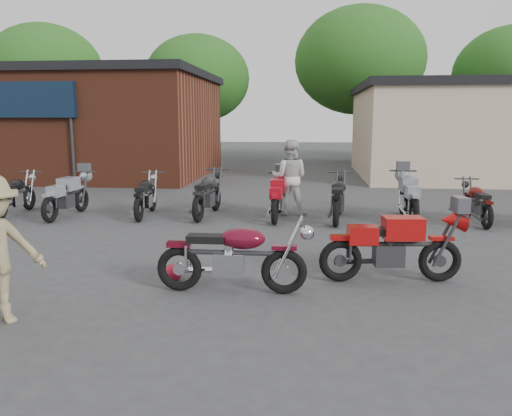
# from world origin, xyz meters

# --- Properties ---
(ground) EXTENTS (90.00, 90.00, 0.00)m
(ground) POSITION_xyz_m (0.00, 0.00, 0.00)
(ground) COLOR #38383B
(brick_building) EXTENTS (12.00, 8.00, 4.00)m
(brick_building) POSITION_xyz_m (-9.00, 14.00, 2.00)
(brick_building) COLOR brown
(brick_building) RESTS_ON ground
(stucco_building) EXTENTS (10.00, 8.00, 3.50)m
(stucco_building) POSITION_xyz_m (8.50, 15.00, 1.75)
(stucco_building) COLOR tan
(stucco_building) RESTS_ON ground
(tree_0) EXTENTS (6.56, 6.56, 8.20)m
(tree_0) POSITION_xyz_m (-14.00, 22.00, 4.10)
(tree_0) COLOR #1E5015
(tree_0) RESTS_ON ground
(tree_1) EXTENTS (5.92, 5.92, 7.40)m
(tree_1) POSITION_xyz_m (-5.00, 22.00, 3.70)
(tree_1) COLOR #1E5015
(tree_1) RESTS_ON ground
(tree_2) EXTENTS (7.04, 7.04, 8.80)m
(tree_2) POSITION_xyz_m (4.00, 22.00, 4.40)
(tree_2) COLOR #1E5015
(tree_2) RESTS_ON ground
(tree_3) EXTENTS (6.08, 6.08, 7.60)m
(tree_3) POSITION_xyz_m (12.00, 22.00, 3.80)
(tree_3) COLOR #1E5015
(tree_3) RESTS_ON ground
(vintage_motorcycle) EXTENTS (2.01, 0.69, 1.16)m
(vintage_motorcycle) POSITION_xyz_m (0.37, 0.01, 0.58)
(vintage_motorcycle) COLOR #5B0B1C
(vintage_motorcycle) RESTS_ON ground
(sportbike) EXTENTS (2.06, 0.87, 1.16)m
(sportbike) POSITION_xyz_m (2.61, 0.71, 0.58)
(sportbike) COLOR #B60F0F
(sportbike) RESTS_ON ground
(helmet) EXTENTS (0.31, 0.31, 0.25)m
(helmet) POSITION_xyz_m (-0.60, 0.42, 0.13)
(helmet) COLOR #B11228
(helmet) RESTS_ON ground
(person_light) EXTENTS (0.97, 0.79, 1.86)m
(person_light) POSITION_xyz_m (0.90, 5.77, 0.93)
(person_light) COLOR silver
(person_light) RESTS_ON ground
(row_bike_0) EXTENTS (0.74, 1.94, 1.11)m
(row_bike_0) POSITION_xyz_m (-5.89, 5.04, 0.55)
(row_bike_0) COLOR black
(row_bike_0) RESTS_ON ground
(row_bike_1) EXTENTS (0.77, 2.00, 1.14)m
(row_bike_1) POSITION_xyz_m (-4.49, 4.94, 0.57)
(row_bike_1) COLOR #9598A2
(row_bike_1) RESTS_ON ground
(row_bike_2) EXTENTS (0.80, 1.97, 1.11)m
(row_bike_2) POSITION_xyz_m (-2.60, 5.22, 0.56)
(row_bike_2) COLOR black
(row_bike_2) RESTS_ON ground
(row_bike_3) EXTENTS (0.86, 2.13, 1.21)m
(row_bike_3) POSITION_xyz_m (-1.09, 5.37, 0.60)
(row_bike_3) COLOR black
(row_bike_3) RESTS_ON ground
(row_bike_4) EXTENTS (0.70, 1.97, 1.13)m
(row_bike_4) POSITION_xyz_m (0.64, 5.24, 0.57)
(row_bike_4) COLOR #B30E1E
(row_bike_4) RESTS_ON ground
(row_bike_5) EXTENTS (0.88, 2.09, 1.18)m
(row_bike_5) POSITION_xyz_m (2.06, 5.17, 0.59)
(row_bike_5) COLOR black
(row_bike_5) RESTS_ON ground
(row_bike_6) EXTENTS (0.72, 2.10, 1.21)m
(row_bike_6) POSITION_xyz_m (3.71, 5.42, 0.60)
(row_bike_6) COLOR gray
(row_bike_6) RESTS_ON ground
(row_bike_7) EXTENTS (0.62, 1.81, 1.05)m
(row_bike_7) POSITION_xyz_m (5.20, 5.20, 0.52)
(row_bike_7) COLOR #530C0A
(row_bike_7) RESTS_ON ground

